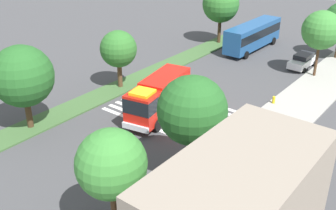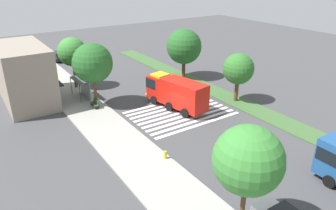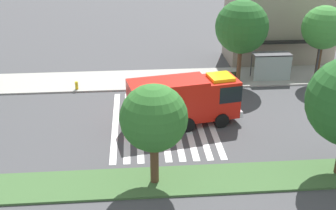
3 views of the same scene
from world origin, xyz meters
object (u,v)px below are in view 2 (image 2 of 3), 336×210
sidewalk_tree_center (93,63)px  median_tree_center (184,47)px  fire_hydrant (165,155)px  parked_car_mid (59,56)px  sidewalk_tree_west (248,160)px  median_tree_west (238,69)px  fire_truck (175,91)px  bus_stop_shelter (82,84)px  street_lamp (77,62)px  bench_near_shelter (95,104)px  sidewalk_tree_east (72,52)px

sidewalk_tree_center → median_tree_center: 15.41m
median_tree_center → fire_hydrant: bearing=139.9°
parked_car_mid → sidewalk_tree_west: sidewalk_tree_west is taller
median_tree_west → fire_truck: bearing=69.4°
bus_stop_shelter → street_lamp: street_lamp is taller
median_tree_west → street_lamp: bearing=43.1°
bench_near_shelter → sidewalk_tree_east: size_ratio=0.23×
bus_stop_shelter → fire_hydrant: size_ratio=5.00×
median_tree_west → sidewalk_tree_center: bearing=60.5°
sidewalk_tree_west → median_tree_west: 21.94m
bus_stop_shelter → parked_car_mid: bearing=-7.6°
median_tree_center → sidewalk_tree_center: bearing=99.9°
sidewalk_tree_center → sidewalk_tree_east: sidewalk_tree_center is taller
street_lamp → fire_hydrant: street_lamp is taller
bench_near_shelter → sidewalk_tree_west: (-23.65, -0.44, 4.79)m
fire_truck → fire_hydrant: size_ratio=12.34×
street_lamp → sidewalk_tree_east: sidewalk_tree_east is taller
sidewalk_tree_east → fire_hydrant: sidewalk_tree_east is taller
bus_stop_shelter → sidewalk_tree_west: (-27.65, -0.43, 3.50)m
street_lamp → parked_car_mid: bearing=-6.5°
parked_car_mid → sidewalk_tree_center: (-23.04, 2.20, 4.49)m
bus_stop_shelter → median_tree_center: (-0.62, -15.60, 2.96)m
sidewalk_tree_west → fire_truck: bearing=-22.6°
fire_truck → median_tree_center: median_tree_center is taller
bus_stop_shelter → bench_near_shelter: size_ratio=2.19×
street_lamp → sidewalk_tree_center: size_ratio=0.81×
bench_near_shelter → sidewalk_tree_west: 24.14m
sidewalk_tree_west → bus_stop_shelter: bearing=0.9°
median_tree_center → bench_near_shelter: bearing=102.2°
bus_stop_shelter → sidewalk_tree_west: size_ratio=0.47×
parked_car_mid → street_lamp: street_lamp is taller
median_tree_center → fire_hydrant: 23.19m
fire_truck → median_tree_west: median_tree_west is taller
fire_truck → fire_hydrant: (-8.99, 7.23, -1.57)m
bus_stop_shelter → median_tree_west: bearing=-127.2°
sidewalk_tree_west → median_tree_west: bearing=-43.8°
parked_car_mid → median_tree_center: median_tree_center is taller
sidewalk_tree_center → sidewalk_tree_east: size_ratio=1.09×
parked_car_mid → median_tree_west: bearing=-154.6°
sidewalk_tree_center → fire_hydrant: size_ratio=10.85×
sidewalk_tree_west → sidewalk_tree_east: size_ratio=1.06×
fire_truck → median_tree_west: size_ratio=1.42×
parked_car_mid → median_tree_west: 34.35m
street_lamp → sidewalk_tree_west: size_ratio=0.84×
sidewalk_tree_east → fire_hydrant: 22.75m
bus_stop_shelter → street_lamp: size_ratio=0.57×
median_tree_center → fire_hydrant: size_ratio=10.47×
parked_car_mid → sidewalk_tree_east: sidewalk_tree_east is taller
sidewalk_tree_east → fire_truck: bearing=-149.8°
sidewalk_tree_center → fire_truck: bearing=-126.8°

